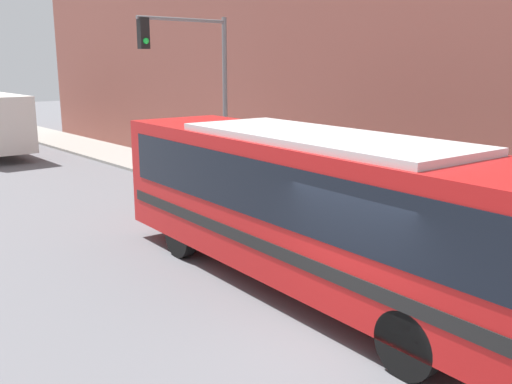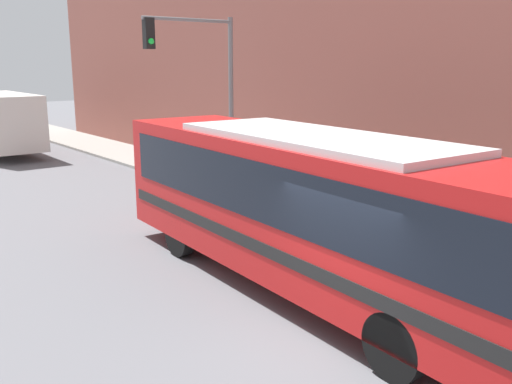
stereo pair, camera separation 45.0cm
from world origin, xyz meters
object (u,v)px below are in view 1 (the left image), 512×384
(parking_meter, at_px, (259,173))
(pedestrian_near_corner, at_px, (154,145))
(fire_hydrant, at_px, (308,201))
(traffic_light_pole, at_px, (198,74))
(city_bus, at_px, (318,203))

(parking_meter, distance_m, pedestrian_near_corner, 7.46)
(fire_hydrant, distance_m, pedestrian_near_corner, 9.64)
(traffic_light_pole, bearing_deg, city_bus, -109.99)
(city_bus, distance_m, pedestrian_near_corner, 14.43)
(traffic_light_pole, height_order, parking_meter, traffic_light_pole)
(fire_hydrant, distance_m, traffic_light_pole, 5.52)
(city_bus, relative_size, pedestrian_near_corner, 6.62)
(city_bus, relative_size, fire_hydrant, 16.76)
(city_bus, xyz_separation_m, traffic_light_pole, (2.99, 8.21, 2.20))
(city_bus, bearing_deg, traffic_light_pole, 73.36)
(city_bus, bearing_deg, parking_meter, 61.37)
(city_bus, height_order, fire_hydrant, city_bus)
(traffic_light_pole, xyz_separation_m, pedestrian_near_corner, (1.46, 5.49, -3.03))
(city_bus, relative_size, traffic_light_pole, 1.96)
(parking_meter, height_order, pedestrian_near_corner, pedestrian_near_corner)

